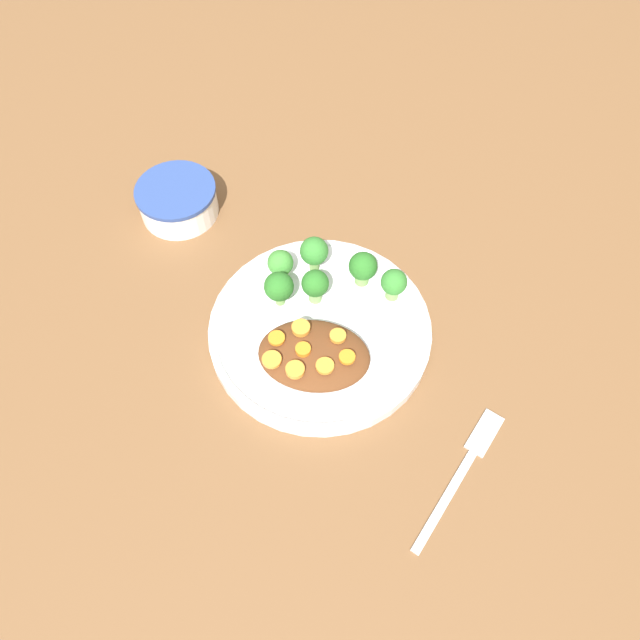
# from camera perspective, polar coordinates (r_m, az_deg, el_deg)

# --- Properties ---
(ground_plane) EXTENTS (4.00, 4.00, 0.00)m
(ground_plane) POSITION_cam_1_polar(r_m,az_deg,el_deg) (0.79, -0.00, -1.31)
(ground_plane) COLOR brown
(plate) EXTENTS (0.28, 0.28, 0.02)m
(plate) POSITION_cam_1_polar(r_m,az_deg,el_deg) (0.78, -0.00, -0.83)
(plate) COLOR white
(plate) RESTS_ON ground_plane
(dip_bowl) EXTENTS (0.11, 0.11, 0.05)m
(dip_bowl) POSITION_cam_1_polar(r_m,az_deg,el_deg) (0.92, -12.91, 10.74)
(dip_bowl) COLOR white
(dip_bowl) RESTS_ON ground_plane
(stew_mound) EXTENTS (0.13, 0.10, 0.03)m
(stew_mound) POSITION_cam_1_polar(r_m,az_deg,el_deg) (0.74, -0.39, -3.25)
(stew_mound) COLOR #5B3319
(stew_mound) RESTS_ON plate
(broccoli_floret_0) EXTENTS (0.03, 0.03, 0.04)m
(broccoli_floret_0) POSITION_cam_1_polar(r_m,az_deg,el_deg) (0.80, -3.63, 5.15)
(broccoli_floret_0) COLOR #7FA85B
(broccoli_floret_0) RESTS_ON plate
(broccoli_floret_1) EXTENTS (0.03, 0.03, 0.05)m
(broccoli_floret_1) POSITION_cam_1_polar(r_m,az_deg,el_deg) (0.78, -0.45, 3.24)
(broccoli_floret_1) COLOR #7FA85B
(broccoli_floret_1) RESTS_ON plate
(broccoli_floret_2) EXTENTS (0.04, 0.04, 0.05)m
(broccoli_floret_2) POSITION_cam_1_polar(r_m,az_deg,el_deg) (0.79, 3.94, 4.82)
(broccoli_floret_2) COLOR #759E51
(broccoli_floret_2) RESTS_ON plate
(broccoli_floret_3) EXTENTS (0.04, 0.04, 0.05)m
(broccoli_floret_3) POSITION_cam_1_polar(r_m,az_deg,el_deg) (0.80, -0.54, 6.25)
(broccoli_floret_3) COLOR #759E51
(broccoli_floret_3) RESTS_ON plate
(broccoli_floret_4) EXTENTS (0.03, 0.03, 0.05)m
(broccoli_floret_4) POSITION_cam_1_polar(r_m,az_deg,el_deg) (0.79, 6.76, 3.35)
(broccoli_floret_4) COLOR #759E51
(broccoli_floret_4) RESTS_ON plate
(broccoli_floret_5) EXTENTS (0.04, 0.04, 0.05)m
(broccoli_floret_5) POSITION_cam_1_polar(r_m,az_deg,el_deg) (0.77, -3.78, 3.01)
(broccoli_floret_5) COLOR #759E51
(broccoli_floret_5) RESTS_ON plate
(carrot_slice_0) EXTENTS (0.02, 0.02, 0.00)m
(carrot_slice_0) POSITION_cam_1_polar(r_m,az_deg,el_deg) (0.73, 2.50, -3.40)
(carrot_slice_0) COLOR orange
(carrot_slice_0) RESTS_ON stew_mound
(carrot_slice_1) EXTENTS (0.02, 0.02, 0.00)m
(carrot_slice_1) POSITION_cam_1_polar(r_m,az_deg,el_deg) (0.74, -3.99, -1.67)
(carrot_slice_1) COLOR orange
(carrot_slice_1) RESTS_ON stew_mound
(carrot_slice_2) EXTENTS (0.02, 0.02, 0.01)m
(carrot_slice_2) POSITION_cam_1_polar(r_m,az_deg,el_deg) (0.73, -1.56, -2.71)
(carrot_slice_2) COLOR orange
(carrot_slice_2) RESTS_ON stew_mound
(carrot_slice_3) EXTENTS (0.02, 0.02, 0.00)m
(carrot_slice_3) POSITION_cam_1_polar(r_m,az_deg,el_deg) (0.72, 0.46, -4.22)
(carrot_slice_3) COLOR orange
(carrot_slice_3) RESTS_ON stew_mound
(carrot_slice_4) EXTENTS (0.02, 0.02, 0.01)m
(carrot_slice_4) POSITION_cam_1_polar(r_m,az_deg,el_deg) (0.74, -1.76, -0.73)
(carrot_slice_4) COLOR orange
(carrot_slice_4) RESTS_ON stew_mound
(carrot_slice_5) EXTENTS (0.02, 0.02, 0.00)m
(carrot_slice_5) POSITION_cam_1_polar(r_m,az_deg,el_deg) (0.73, -4.43, -3.62)
(carrot_slice_5) COLOR orange
(carrot_slice_5) RESTS_ON stew_mound
(carrot_slice_6) EXTENTS (0.02, 0.02, 0.01)m
(carrot_slice_6) POSITION_cam_1_polar(r_m,az_deg,el_deg) (0.74, 1.64, -1.46)
(carrot_slice_6) COLOR orange
(carrot_slice_6) RESTS_ON stew_mound
(carrot_slice_7) EXTENTS (0.02, 0.02, 0.01)m
(carrot_slice_7) POSITION_cam_1_polar(r_m,az_deg,el_deg) (0.72, -2.29, -4.56)
(carrot_slice_7) COLOR orange
(carrot_slice_7) RESTS_ON stew_mound
(fork) EXTENTS (0.10, 0.18, 0.01)m
(fork) POSITION_cam_1_polar(r_m,az_deg,el_deg) (0.74, 13.19, -12.77)
(fork) COLOR #BEBEBE
(fork) RESTS_ON ground_plane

